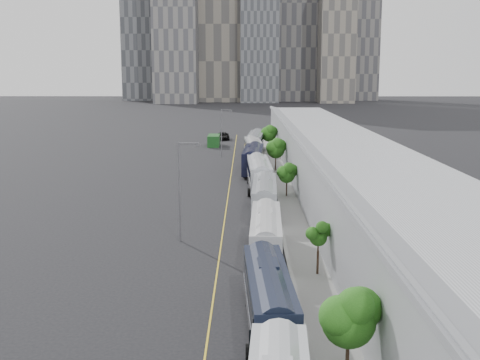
{
  "coord_description": "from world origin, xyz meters",
  "views": [
    {
      "loc": [
        0.66,
        -14.68,
        15.02
      ],
      "look_at": [
        0.04,
        53.27,
        3.0
      ],
      "focal_mm": 45.0,
      "sensor_mm": 36.0,
      "label": 1
    }
  ],
  "objects_px": {
    "bus_4": "(259,176)",
    "shipping_container": "(214,141)",
    "bus_7": "(256,143)",
    "suv": "(223,136)",
    "street_lamp_near": "(181,185)",
    "bus_3": "(264,199)",
    "bus_1": "(269,303)",
    "bus_2": "(266,238)",
    "street_lamp_far": "(223,129)",
    "bus_5": "(253,161)",
    "bus_6": "(253,151)"
  },
  "relations": [
    {
      "from": "bus_7",
      "to": "street_lamp_far",
      "type": "bearing_deg",
      "value": -125.76
    },
    {
      "from": "bus_5",
      "to": "shipping_container",
      "type": "bearing_deg",
      "value": 106.58
    },
    {
      "from": "bus_7",
      "to": "shipping_container",
      "type": "bearing_deg",
      "value": 138.36
    },
    {
      "from": "bus_4",
      "to": "bus_7",
      "type": "bearing_deg",
      "value": 88.01
    },
    {
      "from": "bus_4",
      "to": "shipping_container",
      "type": "relative_size",
      "value": 2.06
    },
    {
      "from": "bus_5",
      "to": "bus_6",
      "type": "bearing_deg",
      "value": 92.86
    },
    {
      "from": "street_lamp_near",
      "to": "bus_5",
      "type": "bearing_deg",
      "value": 79.91
    },
    {
      "from": "street_lamp_near",
      "to": "street_lamp_far",
      "type": "xyz_separation_m",
      "value": [
        1.55,
        56.83,
        -0.22
      ]
    },
    {
      "from": "bus_3",
      "to": "suv",
      "type": "bearing_deg",
      "value": 97.79
    },
    {
      "from": "street_lamp_near",
      "to": "shipping_container",
      "type": "relative_size",
      "value": 1.36
    },
    {
      "from": "bus_1",
      "to": "bus_3",
      "type": "relative_size",
      "value": 0.97
    },
    {
      "from": "street_lamp_near",
      "to": "bus_4",
      "type": "bearing_deg",
      "value": 73.36
    },
    {
      "from": "bus_4",
      "to": "suv",
      "type": "distance_m",
      "value": 60.9
    },
    {
      "from": "bus_3",
      "to": "bus_4",
      "type": "height_order",
      "value": "bus_4"
    },
    {
      "from": "bus_6",
      "to": "suv",
      "type": "bearing_deg",
      "value": 98.3
    },
    {
      "from": "street_lamp_near",
      "to": "bus_1",
      "type": "bearing_deg",
      "value": -69.12
    },
    {
      "from": "bus_2",
      "to": "bus_3",
      "type": "relative_size",
      "value": 0.97
    },
    {
      "from": "bus_1",
      "to": "shipping_container",
      "type": "distance_m",
      "value": 92.29
    },
    {
      "from": "bus_2",
      "to": "bus_1",
      "type": "bearing_deg",
      "value": -89.23
    },
    {
      "from": "bus_7",
      "to": "suv",
      "type": "distance_m",
      "value": 22.69
    },
    {
      "from": "bus_2",
      "to": "bus_5",
      "type": "height_order",
      "value": "bus_5"
    },
    {
      "from": "bus_7",
      "to": "shipping_container",
      "type": "distance_m",
      "value": 12.5
    },
    {
      "from": "bus_2",
      "to": "bus_4",
      "type": "distance_m",
      "value": 29.59
    },
    {
      "from": "bus_6",
      "to": "bus_2",
      "type": "bearing_deg",
      "value": -92.75
    },
    {
      "from": "street_lamp_far",
      "to": "shipping_container",
      "type": "xyz_separation_m",
      "value": [
        -2.48,
        16.39,
        -3.84
      ]
    },
    {
      "from": "shipping_container",
      "to": "bus_7",
      "type": "bearing_deg",
      "value": -45.8
    },
    {
      "from": "bus_3",
      "to": "bus_2",
      "type": "bearing_deg",
      "value": -89.09
    },
    {
      "from": "bus_1",
      "to": "suv",
      "type": "bearing_deg",
      "value": 91.01
    },
    {
      "from": "suv",
      "to": "bus_5",
      "type": "bearing_deg",
      "value": -86.1
    },
    {
      "from": "bus_2",
      "to": "street_lamp_near",
      "type": "bearing_deg",
      "value": 151.91
    },
    {
      "from": "street_lamp_near",
      "to": "bus_3",
      "type": "bearing_deg",
      "value": 54.75
    },
    {
      "from": "bus_5",
      "to": "shipping_container",
      "type": "xyz_separation_m",
      "value": [
        -7.89,
        34.12,
        -0.54
      ]
    },
    {
      "from": "bus_6",
      "to": "street_lamp_near",
      "type": "distance_m",
      "value": 53.7
    },
    {
      "from": "bus_4",
      "to": "street_lamp_far",
      "type": "distance_m",
      "value": 32.3
    },
    {
      "from": "street_lamp_far",
      "to": "bus_3",
      "type": "bearing_deg",
      "value": -82.2
    },
    {
      "from": "street_lamp_far",
      "to": "bus_5",
      "type": "bearing_deg",
      "value": -73.03
    },
    {
      "from": "bus_5",
      "to": "bus_2",
      "type": "bearing_deg",
      "value": -85.78
    },
    {
      "from": "bus_2",
      "to": "street_lamp_far",
      "type": "relative_size",
      "value": 1.44
    },
    {
      "from": "bus_7",
      "to": "suv",
      "type": "relative_size",
      "value": 2.25
    },
    {
      "from": "bus_4",
      "to": "shipping_container",
      "type": "bearing_deg",
      "value": 98.36
    },
    {
      "from": "bus_1",
      "to": "shipping_container",
      "type": "xyz_separation_m",
      "value": [
        -8.07,
        91.93,
        -0.36
      ]
    },
    {
      "from": "bus_4",
      "to": "bus_5",
      "type": "xyz_separation_m",
      "value": [
        -0.59,
        13.84,
        0.01
      ]
    },
    {
      "from": "bus_2",
      "to": "bus_3",
      "type": "xyz_separation_m",
      "value": [
        0.36,
        15.39,
        0.05
      ]
    },
    {
      "from": "bus_4",
      "to": "suv",
      "type": "xyz_separation_m",
      "value": [
        -6.99,
        60.49,
        -0.84
      ]
    },
    {
      "from": "bus_2",
      "to": "bus_7",
      "type": "relative_size",
      "value": 0.91
    },
    {
      "from": "bus_2",
      "to": "bus_7",
      "type": "height_order",
      "value": "bus_7"
    },
    {
      "from": "bus_4",
      "to": "bus_7",
      "type": "relative_size",
      "value": 1.01
    },
    {
      "from": "bus_7",
      "to": "bus_1",
      "type": "bearing_deg",
      "value": -86.22
    },
    {
      "from": "bus_7",
      "to": "shipping_container",
      "type": "height_order",
      "value": "bus_7"
    },
    {
      "from": "bus_2",
      "to": "bus_4",
      "type": "relative_size",
      "value": 0.9
    }
  ]
}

